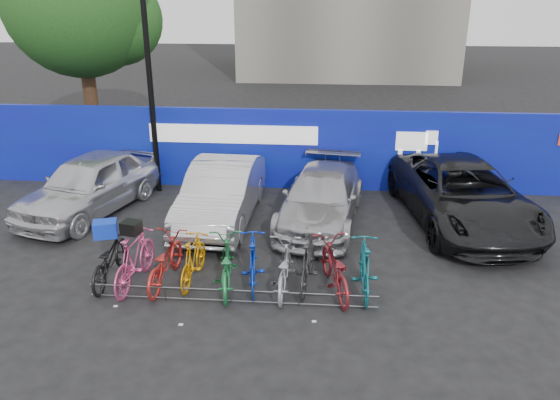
# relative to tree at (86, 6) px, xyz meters

# --- Properties ---
(ground) EXTENTS (100.00, 100.00, 0.00)m
(ground) POSITION_rel_tree_xyz_m (6.77, -10.06, -5.07)
(ground) COLOR black
(ground) RESTS_ON ground
(hoarding) EXTENTS (22.00, 0.18, 2.40)m
(hoarding) POSITION_rel_tree_xyz_m (6.78, -4.06, -3.86)
(hoarding) COLOR #0B2598
(hoarding) RESTS_ON ground
(tree) EXTENTS (5.40, 5.20, 7.80)m
(tree) POSITION_rel_tree_xyz_m (0.00, 0.00, 0.00)
(tree) COLOR #382314
(tree) RESTS_ON ground
(lamppost) EXTENTS (0.25, 0.50, 6.11)m
(lamppost) POSITION_rel_tree_xyz_m (3.57, -4.66, -1.80)
(lamppost) COLOR black
(lamppost) RESTS_ON ground
(bike_rack) EXTENTS (5.60, 0.03, 0.30)m
(bike_rack) POSITION_rel_tree_xyz_m (6.77, -10.66, -4.91)
(bike_rack) COLOR #595B60
(bike_rack) RESTS_ON ground
(car_0) EXTENTS (3.10, 4.95, 1.57)m
(car_0) POSITION_rel_tree_xyz_m (2.25, -6.41, -4.28)
(car_0) COLOR silver
(car_0) RESTS_ON ground
(car_1) EXTENTS (1.80, 4.66, 1.51)m
(car_1) POSITION_rel_tree_xyz_m (5.87, -6.67, -4.31)
(car_1) COLOR #BABABF
(car_1) RESTS_ON ground
(car_2) EXTENTS (2.49, 4.81, 1.33)m
(car_2) POSITION_rel_tree_xyz_m (8.43, -6.56, -4.40)
(car_2) COLOR #A9A9AE
(car_2) RESTS_ON ground
(car_3) EXTENTS (3.42, 6.00, 1.58)m
(car_3) POSITION_rel_tree_xyz_m (12.01, -6.33, -4.28)
(car_3) COLOR black
(car_3) RESTS_ON ground
(bike_0) EXTENTS (0.68, 1.90, 0.99)m
(bike_0) POSITION_rel_tree_xyz_m (4.12, -9.97, -4.57)
(bike_0) COLOR black
(bike_0) RESTS_ON ground
(bike_1) EXTENTS (0.72, 1.95, 1.15)m
(bike_1) POSITION_rel_tree_xyz_m (4.72, -10.11, -4.50)
(bike_1) COLOR #CF417B
(bike_1) RESTS_ON ground
(bike_2) EXTENTS (0.80, 1.95, 1.00)m
(bike_2) POSITION_rel_tree_xyz_m (5.30, -10.01, -4.57)
(bike_2) COLOR #AD221D
(bike_2) RESTS_ON ground
(bike_3) EXTENTS (0.58, 1.69, 1.00)m
(bike_3) POSITION_rel_tree_xyz_m (5.87, -9.90, -4.57)
(bike_3) COLOR orange
(bike_3) RESTS_ON ground
(bike_4) EXTENTS (0.95, 2.01, 1.02)m
(bike_4) POSITION_rel_tree_xyz_m (6.56, -10.07, -4.56)
(bike_4) COLOR #1D7538
(bike_4) RESTS_ON ground
(bike_5) EXTENTS (0.72, 1.85, 1.08)m
(bike_5) POSITION_rel_tree_xyz_m (7.10, -9.95, -4.53)
(bike_5) COLOR #0D2FAF
(bike_5) RESTS_ON ground
(bike_6) EXTENTS (0.66, 1.83, 0.96)m
(bike_6) POSITION_rel_tree_xyz_m (7.73, -10.07, -4.59)
(bike_6) COLOR #94989B
(bike_6) RESTS_ON ground
(bike_7) EXTENTS (0.68, 1.82, 1.07)m
(bike_7) POSITION_rel_tree_xyz_m (8.20, -9.89, -4.54)
(bike_7) COLOR #252527
(bike_7) RESTS_ON ground
(bike_8) EXTENTS (1.14, 2.08, 1.03)m
(bike_8) POSITION_rel_tree_xyz_m (8.74, -10.05, -4.55)
(bike_8) COLOR maroon
(bike_8) RESTS_ON ground
(bike_9) EXTENTS (0.54, 1.84, 1.10)m
(bike_9) POSITION_rel_tree_xyz_m (9.33, -10.04, -4.52)
(bike_9) COLOR #12626B
(bike_9) RESTS_ON ground
(cargo_crate) EXTENTS (0.54, 0.47, 0.33)m
(cargo_crate) POSITION_rel_tree_xyz_m (4.12, -9.97, -3.91)
(cargo_crate) COLOR #1130C2
(cargo_crate) RESTS_ON bike_0
(cargo_topcase) EXTENTS (0.40, 0.38, 0.25)m
(cargo_topcase) POSITION_rel_tree_xyz_m (4.72, -10.11, -3.79)
(cargo_topcase) COLOR black
(cargo_topcase) RESTS_ON bike_1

